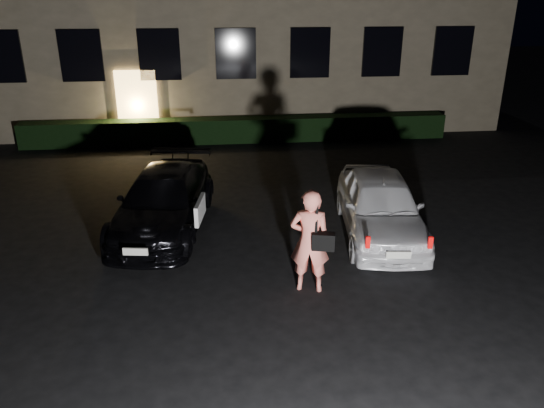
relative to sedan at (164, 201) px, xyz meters
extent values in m
plane|color=black|center=(2.02, -3.36, -0.65)|extent=(80.00, 80.00, 0.00)
cube|color=#E5B15D|center=(-1.48, 7.58, 0.60)|extent=(1.40, 0.10, 2.50)
cube|color=black|center=(-5.78, 7.58, 2.35)|extent=(1.40, 0.10, 1.70)
cube|color=black|center=(-3.18, 7.58, 2.35)|extent=(1.40, 0.10, 1.70)
cube|color=black|center=(-0.58, 7.58, 2.35)|extent=(1.40, 0.10, 1.70)
cube|color=black|center=(2.02, 7.58, 2.35)|extent=(1.40, 0.10, 1.70)
cube|color=black|center=(4.62, 7.58, 2.35)|extent=(1.40, 0.10, 1.70)
cube|color=black|center=(7.22, 7.58, 2.35)|extent=(1.40, 0.10, 1.70)
cube|color=black|center=(9.82, 7.58, 2.35)|extent=(1.40, 0.10, 1.70)
cube|color=black|center=(2.02, 7.14, -0.23)|extent=(15.00, 0.70, 0.85)
imported|color=black|center=(0.00, 0.00, 0.00)|extent=(2.47, 4.70, 1.30)
cube|color=white|center=(0.85, -0.96, 0.15)|extent=(0.22, 0.93, 0.43)
cube|color=silver|center=(-0.35, -2.29, -0.08)|extent=(0.48, 0.11, 0.15)
imported|color=white|center=(4.79, -0.88, 0.05)|extent=(2.11, 4.26, 1.40)
cube|color=red|center=(3.98, -2.75, 0.11)|extent=(0.09, 0.06, 0.23)
cube|color=red|center=(5.14, -2.89, 0.11)|extent=(0.09, 0.06, 0.23)
cube|color=silver|center=(4.56, -2.87, -0.12)|extent=(0.47, 0.10, 0.14)
imported|color=#FF8371|center=(2.84, -3.02, 0.33)|extent=(0.80, 0.62, 1.96)
cube|color=black|center=(3.04, -3.20, 0.40)|extent=(0.43, 0.26, 0.31)
cube|color=black|center=(2.92, -3.13, 0.85)|extent=(0.06, 0.07, 0.61)
camera|label=1|loc=(1.28, -11.36, 4.54)|focal=35.00mm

